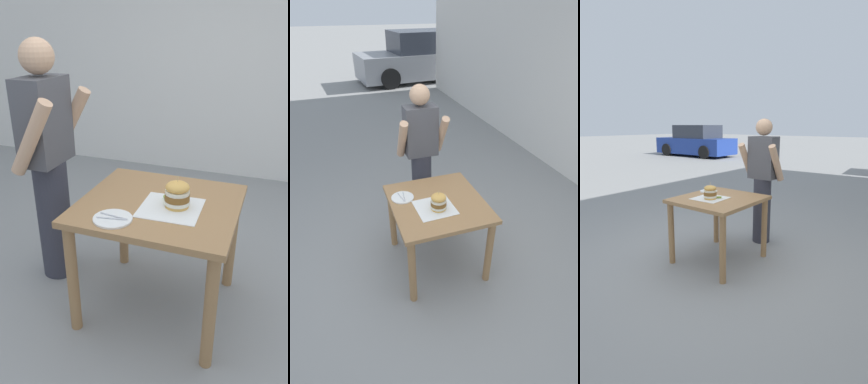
% 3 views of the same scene
% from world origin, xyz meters
% --- Properties ---
extents(ground_plane, '(80.00, 80.00, 0.00)m').
position_xyz_m(ground_plane, '(0.00, 0.00, 0.00)').
color(ground_plane, gray).
extents(patio_table, '(0.89, 0.94, 0.78)m').
position_xyz_m(patio_table, '(0.00, 0.00, 0.64)').
color(patio_table, '#9E7247').
rests_on(patio_table, ground).
extents(serving_paper, '(0.36, 0.36, 0.00)m').
position_xyz_m(serving_paper, '(-0.06, -0.09, 0.78)').
color(serving_paper, white).
rests_on(serving_paper, patio_table).
extents(sandwich, '(0.15, 0.15, 0.19)m').
position_xyz_m(sandwich, '(-0.03, -0.12, 0.86)').
color(sandwich, gold).
rests_on(sandwich, serving_paper).
extents(pickle_spear, '(0.08, 0.06, 0.02)m').
position_xyz_m(pickle_spear, '(0.02, -0.04, 0.79)').
color(pickle_spear, '#8EA83D').
rests_on(pickle_spear, serving_paper).
extents(side_plate_with_forks, '(0.22, 0.22, 0.02)m').
position_xyz_m(side_plate_with_forks, '(-0.30, 0.17, 0.78)').
color(side_plate_with_forks, white).
rests_on(side_plate_with_forks, patio_table).
extents(diner_across_table, '(0.55, 0.35, 1.69)m').
position_xyz_m(diner_across_table, '(0.09, 0.83, 0.88)').
color(diner_across_table, '#33333D').
rests_on(diner_across_table, ground).
extents(parked_car_near_curb, '(4.34, 2.13, 1.60)m').
position_xyz_m(parked_car_near_curb, '(2.42, 8.66, 0.72)').
color(parked_car_near_curb, gray).
rests_on(parked_car_near_curb, ground).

